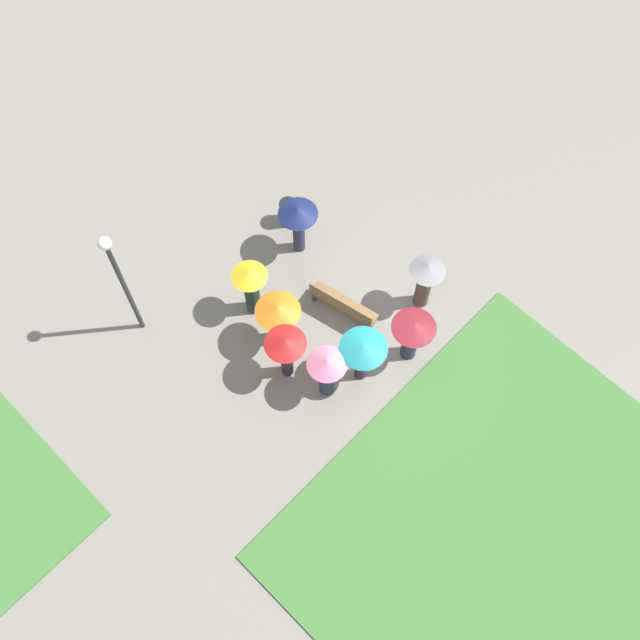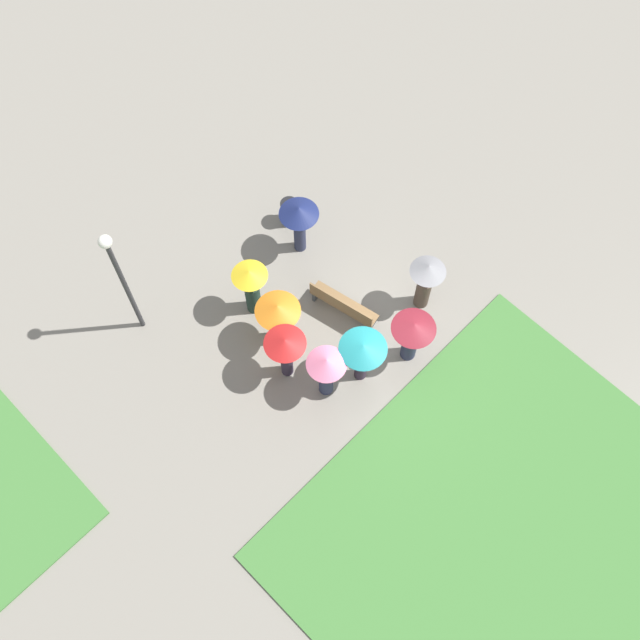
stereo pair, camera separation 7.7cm
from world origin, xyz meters
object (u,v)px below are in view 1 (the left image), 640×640
(crowd_person_yellow, at_px, (251,286))
(crowd_person_grey, at_px, (426,278))
(park_bench, at_px, (343,305))
(trash_bin, at_px, (288,212))
(crowd_person_pink, at_px, (327,369))
(crowd_person_maroon, at_px, (412,333))
(crowd_person_red, at_px, (286,349))
(crowd_person_orange, at_px, (278,315))
(crowd_person_teal, at_px, (363,352))
(crowd_person_navy, at_px, (298,218))
(lamp_post, at_px, (119,274))

(crowd_person_yellow, height_order, crowd_person_grey, crowd_person_grey)
(park_bench, xyz_separation_m, trash_bin, (3.04, -1.05, -0.06))
(crowd_person_yellow, xyz_separation_m, crowd_person_pink, (-2.94, 0.30, 0.09))
(park_bench, relative_size, crowd_person_maroon, 1.09)
(park_bench, height_order, trash_bin, park_bench)
(crowd_person_red, bearing_deg, trash_bin, 115.44)
(crowd_person_yellow, height_order, crowd_person_pink, crowd_person_yellow)
(crowd_person_red, distance_m, crowd_person_orange, 0.94)
(trash_bin, xyz_separation_m, crowd_person_pink, (-4.21, 2.85, 0.86))
(crowd_person_teal, distance_m, crowd_person_red, 1.84)
(crowd_person_navy, bearing_deg, park_bench, -0.02)
(trash_bin, bearing_deg, crowd_person_orange, 131.84)
(trash_bin, xyz_separation_m, crowd_person_teal, (-4.56, 1.97, 0.96))
(lamp_post, distance_m, crowd_person_navy, 4.89)
(crowd_person_maroon, relative_size, crowd_person_yellow, 0.91)
(trash_bin, relative_size, crowd_person_grey, 0.43)
(lamp_post, height_order, crowd_person_navy, lamp_post)
(crowd_person_yellow, bearing_deg, crowd_person_teal, -83.45)
(trash_bin, bearing_deg, crowd_person_grey, -171.36)
(crowd_person_pink, bearing_deg, lamp_post, 45.17)
(crowd_person_maroon, distance_m, crowd_person_pink, 2.29)
(crowd_person_grey, height_order, crowd_person_pink, crowd_person_grey)
(crowd_person_navy, distance_m, crowd_person_teal, 4.07)
(crowd_person_yellow, height_order, crowd_person_orange, crowd_person_yellow)
(crowd_person_yellow, distance_m, crowd_person_teal, 3.34)
(lamp_post, bearing_deg, park_bench, -131.68)
(park_bench, distance_m, crowd_person_pink, 2.29)
(crowd_person_teal, height_order, crowd_person_red, crowd_person_red)
(crowd_person_pink, distance_m, crowd_person_teal, 0.94)
(crowd_person_yellow, bearing_deg, crowd_person_red, -112.03)
(trash_bin, distance_m, crowd_person_grey, 4.40)
(crowd_person_teal, relative_size, crowd_person_red, 0.96)
(crowd_person_maroon, distance_m, crowd_person_red, 3.10)
(crowd_person_yellow, xyz_separation_m, crowd_person_red, (-1.91, 0.65, 0.18))
(crowd_person_pink, xyz_separation_m, crowd_person_red, (1.03, 0.34, 0.09))
(crowd_person_pink, bearing_deg, crowd_person_navy, -14.82)
(crowd_person_yellow, distance_m, crowd_person_grey, 4.38)
(lamp_post, bearing_deg, crowd_person_grey, -130.02)
(lamp_post, bearing_deg, crowd_person_yellow, -125.30)
(crowd_person_yellow, height_order, crowd_person_red, crowd_person_yellow)
(crowd_person_grey, distance_m, crowd_person_red, 3.99)
(crowd_person_maroon, bearing_deg, crowd_person_yellow, 115.93)
(crowd_person_yellow, bearing_deg, crowd_person_navy, 8.92)
(lamp_post, height_order, crowd_person_orange, lamp_post)
(park_bench, bearing_deg, crowd_person_yellow, 28.69)
(lamp_post, bearing_deg, crowd_person_red, -154.16)
(crowd_person_pink, relative_size, crowd_person_teal, 1.02)
(trash_bin, bearing_deg, crowd_person_maroon, 172.05)
(park_bench, xyz_separation_m, crowd_person_grey, (-1.23, -1.70, 0.79))
(lamp_post, relative_size, crowd_person_red, 2.27)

